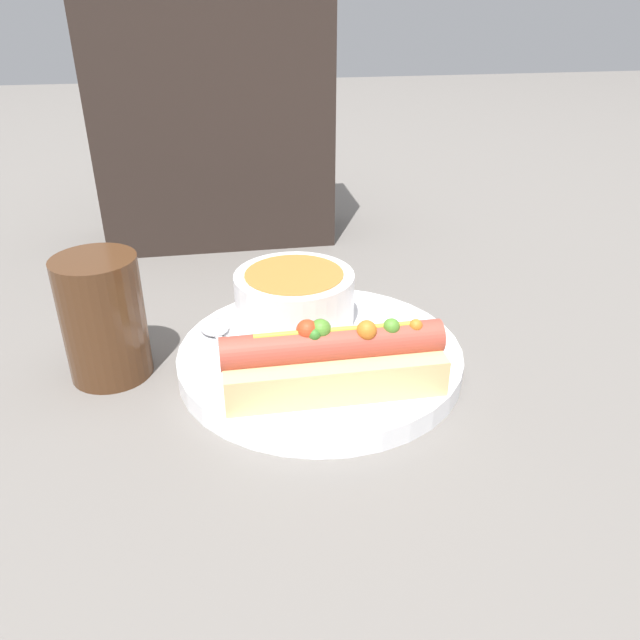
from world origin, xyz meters
name	(u,v)px	position (x,y,z in m)	size (l,w,h in m)	color
ground_plane	(320,366)	(0.00, 0.00, 0.00)	(4.00, 4.00, 0.00)	slate
dinner_plate	(320,357)	(0.00, 0.00, 0.01)	(0.26, 0.26, 0.02)	white
hot_dog	(337,361)	(0.00, -0.06, 0.04)	(0.18, 0.06, 0.06)	#E5C17F
soup_bowl	(295,295)	(-0.02, 0.06, 0.05)	(0.12, 0.12, 0.05)	white
spoon	(218,336)	(-0.09, 0.03, 0.02)	(0.05, 0.15, 0.01)	#B7B7BC
drinking_glass	(103,318)	(-0.19, 0.02, 0.06)	(0.07, 0.07, 0.11)	#4C2D19
seated_diner	(210,66)	(-0.08, 0.37, 0.23)	(0.30, 0.15, 0.50)	#2D231E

